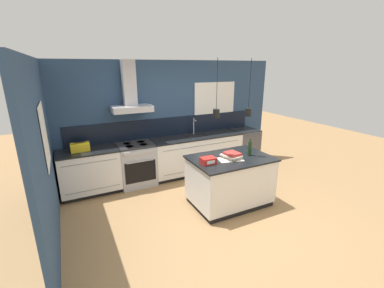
{
  "coord_description": "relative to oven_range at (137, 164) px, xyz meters",
  "views": [
    {
      "loc": [
        -2.1,
        -3.43,
        2.48
      ],
      "look_at": [
        -0.0,
        0.74,
        1.05
      ],
      "focal_mm": 24.0,
      "sensor_mm": 36.0,
      "label": 1
    }
  ],
  "objects": [
    {
      "name": "yellow_toolbox",
      "position": [
        -1.06,
        0.0,
        0.54
      ],
      "size": [
        0.34,
        0.18,
        0.19
      ],
      "color": "gold",
      "rests_on": "counter_run_left"
    },
    {
      "name": "oven_range",
      "position": [
        0.0,
        0.0,
        0.0
      ],
      "size": [
        0.74,
        0.66,
        0.91
      ],
      "color": "#B5B5BA",
      "rests_on": "ground_plane"
    },
    {
      "name": "red_supply_box",
      "position": [
        0.8,
        -1.66,
        0.51
      ],
      "size": [
        0.24,
        0.18,
        0.11
      ],
      "color": "red",
      "rests_on": "kitchen_island"
    },
    {
      "name": "ground_plane",
      "position": [
        0.86,
        -1.69,
        -0.46
      ],
      "size": [
        16.0,
        16.0,
        0.0
      ],
      "primitive_type": "plane",
      "color": "#A87F51",
      "rests_on": "ground"
    },
    {
      "name": "wall_left",
      "position": [
        -1.57,
        -0.99,
        0.85
      ],
      "size": [
        0.08,
        3.8,
        2.6
      ],
      "color": "navy",
      "rests_on": "ground_plane"
    },
    {
      "name": "bottle_on_island",
      "position": [
        1.68,
        -1.64,
        0.59
      ],
      "size": [
        0.07,
        0.07,
        0.32
      ],
      "color": "#193319",
      "rests_on": "kitchen_island"
    },
    {
      "name": "book_stack",
      "position": [
        1.3,
        -1.63,
        0.51
      ],
      "size": [
        0.32,
        0.38,
        0.11
      ],
      "color": "beige",
      "rests_on": "kitchen_island"
    },
    {
      "name": "paper_pile",
      "position": [
        1.25,
        -1.66,
        0.46
      ],
      "size": [
        0.47,
        0.36,
        0.01
      ],
      "color": "silver",
      "rests_on": "kitchen_island"
    },
    {
      "name": "counter_run_left",
      "position": [
        -0.94,
        0.01,
        0.01
      ],
      "size": [
        1.15,
        0.64,
        0.91
      ],
      "color": "black",
      "rests_on": "ground_plane"
    },
    {
      "name": "wall_back",
      "position": [
        0.81,
        0.32,
        0.9
      ],
      "size": [
        5.6,
        2.03,
        2.6
      ],
      "color": "navy",
      "rests_on": "ground_plane"
    },
    {
      "name": "counter_run_sink",
      "position": [
        1.47,
        0.01,
        0.01
      ],
      "size": [
        2.21,
        0.64,
        1.29
      ],
      "color": "black",
      "rests_on": "ground_plane"
    },
    {
      "name": "kitchen_island",
      "position": [
        1.32,
        -1.58,
        0.0
      ],
      "size": [
        1.44,
        0.99,
        0.91
      ],
      "color": "black",
      "rests_on": "ground_plane"
    },
    {
      "name": "dishwasher",
      "position": [
        2.86,
        0.0,
        -0.0
      ],
      "size": [
        0.6,
        0.65,
        0.91
      ],
      "color": "#4C4C51",
      "rests_on": "ground_plane"
    }
  ]
}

